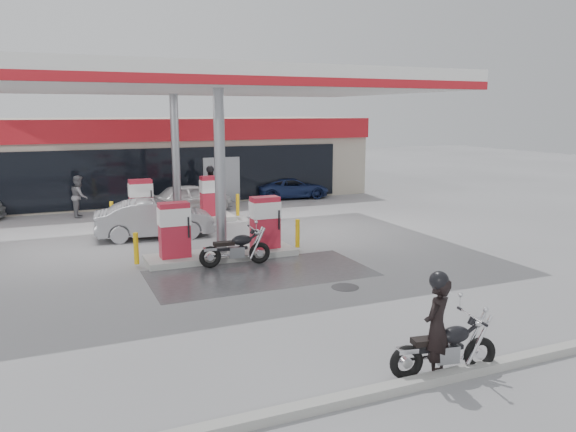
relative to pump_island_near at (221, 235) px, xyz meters
The scene contains 16 objects.
ground 2.12m from the pump_island_near, 90.00° to the right, with size 90.00×90.00×0.00m, color gray.
wet_patch 2.18m from the pump_island_near, 75.96° to the right, with size 6.00×3.00×0.00m, color #4C4C4F.
drain_cover 4.53m from the pump_island_near, 63.43° to the right, with size 0.70×0.70×0.01m, color #38383A.
kerb 9.02m from the pump_island_near, 90.00° to the right, with size 28.00×0.25×0.15m, color gray.
store_building 14.00m from the pump_island_near, 89.98° to the left, with size 22.00×8.22×4.00m.
canopy 5.46m from the pump_island_near, 90.00° to the left, with size 16.00×10.02×5.51m.
pump_island_near is the anchor object (origin of this frame).
pump_island_far 6.00m from the pump_island_near, 90.00° to the left, with size 5.14×1.30×1.78m.
main_motorcycle 8.89m from the pump_island_near, 82.08° to the right, with size 1.94×0.76×1.00m.
biker_main 8.84m from the pump_island_near, 83.28° to the right, with size 0.62×0.41×1.70m, color black.
parked_motorcycle 1.02m from the pump_island_near, 81.84° to the right, with size 2.08×0.80×1.07m.
sedan_white 8.27m from the pump_island_near, 82.38° to the left, with size 1.47×3.65×1.24m, color silver.
attendant 9.46m from the pump_island_near, 111.56° to the left, with size 0.85×0.66×1.74m, color slate.
hatchback_silver 3.83m from the pump_island_near, 110.12° to the left, with size 1.41×4.04×1.33m, color gray.
parked_car_right 12.06m from the pump_island_near, 56.00° to the left, with size 1.72×3.73×1.04m, color navy.
biker_walking 8.44m from the pump_island_near, 76.45° to the left, with size 1.10×0.46×1.87m, color black.
Camera 1 is at (-4.67, -13.80, 4.34)m, focal length 35.00 mm.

